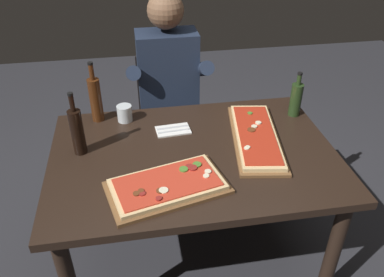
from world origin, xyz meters
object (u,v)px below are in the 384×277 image
(oil_bottle_amber, at_px, (296,99))
(vinegar_bottle_green, at_px, (96,99))
(pizza_rectangular_left, at_px, (256,136))
(seated_diner, at_px, (169,87))
(dining_table, at_px, (194,168))
(diner_chair, at_px, (168,112))
(wine_bottle_dark, at_px, (77,131))
(pizza_rectangular_front, at_px, (167,186))
(tumbler_near_camera, at_px, (125,114))

(oil_bottle_amber, bearing_deg, vinegar_bottle_green, 173.34)
(pizza_rectangular_left, bearing_deg, seated_diner, 118.81)
(dining_table, bearing_deg, diner_chair, 92.33)
(pizza_rectangular_left, xyz_separation_m, diner_chair, (-0.37, 0.79, -0.27))
(wine_bottle_dark, bearing_deg, pizza_rectangular_front, -41.67)
(pizza_rectangular_front, xyz_separation_m, vinegar_bottle_green, (-0.31, 0.65, 0.11))
(vinegar_bottle_green, distance_m, diner_chair, 0.74)
(dining_table, bearing_deg, tumbler_near_camera, 131.50)
(diner_chair, bearing_deg, pizza_rectangular_front, -96.37)
(pizza_rectangular_left, height_order, tumbler_near_camera, tumbler_near_camera)
(wine_bottle_dark, xyz_separation_m, seated_diner, (0.51, 0.64, -0.12))
(wine_bottle_dark, relative_size, oil_bottle_amber, 1.26)
(pizza_rectangular_left, bearing_deg, pizza_rectangular_front, -147.76)
(wine_bottle_dark, relative_size, vinegar_bottle_green, 0.95)
(dining_table, xyz_separation_m, diner_chair, (-0.03, 0.86, -0.16))
(pizza_rectangular_left, height_order, vinegar_bottle_green, vinegar_bottle_green)
(pizza_rectangular_front, xyz_separation_m, wine_bottle_dark, (-0.39, 0.35, 0.11))
(dining_table, bearing_deg, oil_bottle_amber, 23.47)
(oil_bottle_amber, relative_size, vinegar_bottle_green, 0.76)
(pizza_rectangular_left, relative_size, vinegar_bottle_green, 1.93)
(vinegar_bottle_green, relative_size, diner_chair, 0.39)
(pizza_rectangular_left, bearing_deg, dining_table, -169.62)
(pizza_rectangular_front, relative_size, tumbler_near_camera, 6.20)
(pizza_rectangular_front, bearing_deg, wine_bottle_dark, 138.33)
(oil_bottle_amber, bearing_deg, pizza_rectangular_left, -144.08)
(oil_bottle_amber, distance_m, diner_chair, 0.95)
(vinegar_bottle_green, bearing_deg, pizza_rectangular_left, -22.75)
(vinegar_bottle_green, bearing_deg, dining_table, -40.33)
(wine_bottle_dark, bearing_deg, pizza_rectangular_left, -2.24)
(wine_bottle_dark, relative_size, diner_chair, 0.37)
(vinegar_bottle_green, relative_size, tumbler_near_camera, 3.76)
(pizza_rectangular_left, height_order, oil_bottle_amber, oil_bottle_amber)
(pizza_rectangular_left, xyz_separation_m, wine_bottle_dark, (-0.88, 0.03, 0.11))
(oil_bottle_amber, distance_m, tumbler_near_camera, 0.96)
(vinegar_bottle_green, xyz_separation_m, tumbler_near_camera, (0.15, -0.03, -0.09))
(oil_bottle_amber, xyz_separation_m, seated_diner, (-0.66, 0.46, -0.10))
(dining_table, height_order, tumbler_near_camera, tumbler_near_camera)
(vinegar_bottle_green, bearing_deg, diner_chair, 46.23)
(dining_table, distance_m, seated_diner, 0.74)
(pizza_rectangular_front, height_order, diner_chair, diner_chair)
(vinegar_bottle_green, xyz_separation_m, diner_chair, (0.44, 0.46, -0.39))
(tumbler_near_camera, height_order, seated_diner, seated_diner)
(pizza_rectangular_left, distance_m, tumbler_near_camera, 0.73)
(vinegar_bottle_green, height_order, tumbler_near_camera, vinegar_bottle_green)
(oil_bottle_amber, height_order, vinegar_bottle_green, vinegar_bottle_green)
(dining_table, bearing_deg, seated_diner, 92.71)
(tumbler_near_camera, height_order, diner_chair, diner_chair)
(diner_chair, bearing_deg, oil_bottle_amber, -41.44)
(oil_bottle_amber, bearing_deg, diner_chair, 138.56)
(pizza_rectangular_front, xyz_separation_m, seated_diner, (0.12, 0.99, -0.02))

